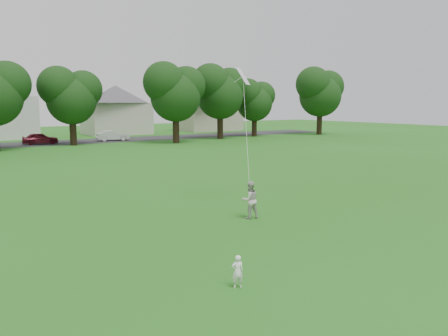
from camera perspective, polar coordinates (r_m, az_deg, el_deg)
ground at (r=13.32m, az=1.01°, el=-11.29°), size 160.00×160.00×0.00m
street at (r=52.92m, az=-26.31°, el=2.70°), size 90.00×7.00×0.01m
toddler at (r=10.99m, az=1.77°, el=-13.36°), size 0.35×0.28×0.84m
older_boy at (r=17.20m, az=3.39°, el=-4.18°), size 0.81×0.68×1.49m
kite at (r=18.16m, az=2.93°, el=4.89°), size 1.19×1.62×5.34m
tree_row at (r=47.13m, az=-23.62°, el=10.11°), size 84.31×10.22×11.67m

